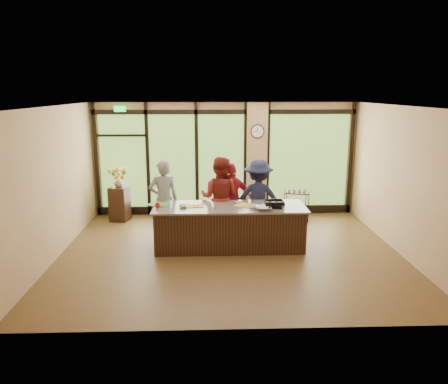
{
  "coord_description": "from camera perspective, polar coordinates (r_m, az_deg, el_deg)",
  "views": [
    {
      "loc": [
        -0.42,
        -8.56,
        3.3
      ],
      "look_at": [
        -0.11,
        0.4,
        1.2
      ],
      "focal_mm": 35.0,
      "sensor_mm": 36.0,
      "label": 1
    }
  ],
  "objects": [
    {
      "name": "countertop",
      "position": [
        9.19,
        0.72,
        -1.98
      ],
      "size": [
        3.2,
        1.1,
        0.04
      ],
      "primitive_type": "cube",
      "color": "slate",
      "rests_on": "island_base"
    },
    {
      "name": "prep_bowl_far",
      "position": [
        9.43,
        1.9,
        -1.36
      ],
      "size": [
        0.13,
        0.13,
        0.03
      ],
      "primitive_type": "imported",
      "rotation": [
        0.0,
        0.0,
        -0.01
      ],
      "color": "silver",
      "rests_on": "countertop"
    },
    {
      "name": "back_wall",
      "position": [
        11.71,
        0.11,
        4.31
      ],
      "size": [
        7.0,
        0.0,
        7.0
      ],
      "primitive_type": "plane",
      "rotation": [
        1.57,
        0.0,
        0.0
      ],
      "color": "tan",
      "rests_on": "floor"
    },
    {
      "name": "ceiling",
      "position": [
        8.58,
        0.86,
        11.16
      ],
      "size": [
        7.0,
        7.0,
        0.0
      ],
      "primitive_type": "plane",
      "rotation": [
        3.14,
        0.0,
        0.0
      ],
      "color": "white",
      "rests_on": "back_wall"
    },
    {
      "name": "island_base",
      "position": [
        9.32,
        0.71,
        -4.71
      ],
      "size": [
        3.1,
        1.0,
        0.88
      ],
      "primitive_type": "cube",
      "color": "#331E11",
      "rests_on": "floor"
    },
    {
      "name": "cutting_board_left",
      "position": [
        9.4,
        -8.5,
        -1.61
      ],
      "size": [
        0.52,
        0.45,
        0.01
      ],
      "primitive_type": "cube",
      "rotation": [
        0.0,
        0.0,
        -0.33
      ],
      "color": "#448A32",
      "rests_on": "countertop"
    },
    {
      "name": "cutting_board_center",
      "position": [
        9.19,
        -3.89,
        -1.83
      ],
      "size": [
        0.4,
        0.31,
        0.01
      ],
      "primitive_type": "cube",
      "rotation": [
        0.0,
        0.0,
        0.08
      ],
      "color": "gold",
      "rests_on": "countertop"
    },
    {
      "name": "bar_cart",
      "position": [
        11.34,
        9.43,
        -1.28
      ],
      "size": [
        0.68,
        0.49,
        0.85
      ],
      "rotation": [
        0.0,
        0.0,
        -0.23
      ],
      "color": "#331E11",
      "rests_on": "floor"
    },
    {
      "name": "roasting_pan",
      "position": [
        9.17,
        6.55,
        -1.74
      ],
      "size": [
        0.49,
        0.44,
        0.07
      ],
      "primitive_type": "cube",
      "rotation": [
        0.0,
        0.0,
        -0.39
      ],
      "color": "black",
      "rests_on": "countertop"
    },
    {
      "name": "left_wall",
      "position": [
        9.27,
        -21.33,
        1.06
      ],
      "size": [
        0.0,
        6.0,
        6.0
      ],
      "primitive_type": "plane",
      "rotation": [
        1.57,
        0.0,
        1.57
      ],
      "color": "tan",
      "rests_on": "floor"
    },
    {
      "name": "prep_bowl_mid",
      "position": [
        9.02,
        3.78,
        -2.03
      ],
      "size": [
        0.14,
        0.14,
        0.04
      ],
      "primitive_type": "imported",
      "rotation": [
        0.0,
        0.0,
        -0.04
      ],
      "color": "silver",
      "rests_on": "countertop"
    },
    {
      "name": "cook_midleft",
      "position": [
        9.84,
        -0.58,
        -0.75
      ],
      "size": [
        1.08,
        0.95,
        1.87
      ],
      "primitive_type": "imported",
      "rotation": [
        0.0,
        0.0,
        2.83
      ],
      "color": "maroon",
      "rests_on": "floor"
    },
    {
      "name": "red_ramekin",
      "position": [
        9.16,
        -8.67,
        -1.77
      ],
      "size": [
        0.12,
        0.12,
        0.09
      ],
      "primitive_type": "imported",
      "rotation": [
        0.0,
        0.0,
        -0.16
      ],
      "color": "red",
      "rests_on": "countertop"
    },
    {
      "name": "flower_vase",
      "position": [
        11.45,
        -13.61,
        1.23
      ],
      "size": [
        0.3,
        0.3,
        0.24
      ],
      "primitive_type": "imported",
      "rotation": [
        0.0,
        0.0,
        0.39
      ],
      "color": "#92754F",
      "rests_on": "flower_stand"
    },
    {
      "name": "right_wall",
      "position": [
        9.59,
        22.22,
        1.35
      ],
      "size": [
        0.0,
        6.0,
        6.0
      ],
      "primitive_type": "plane",
      "rotation": [
        1.57,
        0.0,
        -1.57
      ],
      "color": "tan",
      "rests_on": "floor"
    },
    {
      "name": "window_wall",
      "position": [
        11.68,
        0.92,
        3.77
      ],
      "size": [
        6.9,
        0.12,
        3.0
      ],
      "color": "tan",
      "rests_on": "floor"
    },
    {
      "name": "cook_left",
      "position": [
        9.9,
        -7.88,
        -0.98
      ],
      "size": [
        0.75,
        0.59,
        1.8
      ],
      "primitive_type": "imported",
      "rotation": [
        0.0,
        0.0,
        3.4
      ],
      "color": "gray",
      "rests_on": "floor"
    },
    {
      "name": "cutting_board_right",
      "position": [
        9.23,
        2.88,
        -1.76
      ],
      "size": [
        0.54,
        0.48,
        0.01
      ],
      "primitive_type": "cube",
      "rotation": [
        0.0,
        0.0,
        -0.39
      ],
      "color": "gold",
      "rests_on": "countertop"
    },
    {
      "name": "wall_clock",
      "position": [
        11.55,
        4.39,
        7.9
      ],
      "size": [
        0.36,
        0.04,
        0.36
      ],
      "color": "black",
      "rests_on": "window_wall"
    },
    {
      "name": "cook_midright",
      "position": [
        10.02,
        0.99,
        -1.0
      ],
      "size": [
        1.08,
        0.73,
        1.7
      ],
      "primitive_type": "imported",
      "rotation": [
        0.0,
        0.0,
        3.49
      ],
      "color": "maroon",
      "rests_on": "floor"
    },
    {
      "name": "prep_bowl_near",
      "position": [
        9.12,
        -5.39,
        -1.86
      ],
      "size": [
        0.19,
        0.19,
        0.05
      ],
      "primitive_type": "imported",
      "rotation": [
        0.0,
        0.0,
        0.14
      ],
      "color": "silver",
      "rests_on": "countertop"
    },
    {
      "name": "cook_right",
      "position": [
        10.01,
        4.51,
        -0.82
      ],
      "size": [
        1.23,
        0.82,
        1.78
      ],
      "primitive_type": "imported",
      "rotation": [
        0.0,
        0.0,
        2.99
      ],
      "color": "#191D38",
      "rests_on": "floor"
    },
    {
      "name": "flower_stand",
      "position": [
        11.58,
        -13.46,
        -1.5
      ],
      "size": [
        0.52,
        0.52,
        0.89
      ],
      "primitive_type": "cube",
      "rotation": [
        0.0,
        0.0,
        -0.21
      ],
      "color": "#331E11",
      "rests_on": "floor"
    },
    {
      "name": "floor",
      "position": [
        9.18,
        0.79,
        -7.9
      ],
      "size": [
        7.0,
        7.0,
        0.0
      ],
      "primitive_type": "plane",
      "color": "brown",
      "rests_on": "ground"
    },
    {
      "name": "mixing_bowl",
      "position": [
        8.89,
        5.22,
        -2.15
      ],
      "size": [
        0.36,
        0.36,
        0.08
      ],
      "primitive_type": "imported",
      "rotation": [
        0.0,
        0.0,
        -0.07
      ],
      "color": "silver",
      "rests_on": "countertop"
    }
  ]
}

